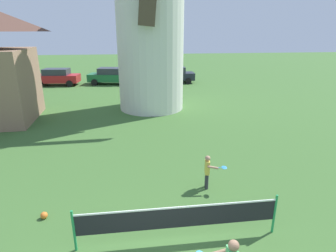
# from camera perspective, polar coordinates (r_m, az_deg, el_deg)

# --- Properties ---
(windmill) EXTENTS (8.31, 4.87, 13.44)m
(windmill) POSITION_cam_1_polar(r_m,az_deg,el_deg) (18.26, -3.76, 23.37)
(windmill) COLOR silver
(windmill) RESTS_ON ground_plane
(tennis_net) EXTENTS (4.98, 0.06, 1.10)m
(tennis_net) POSITION_cam_1_polar(r_m,az_deg,el_deg) (7.06, 2.20, -18.21)
(tennis_net) COLOR #238E4C
(tennis_net) RESTS_ON ground_plane
(player_far) EXTENTS (0.68, 0.55, 1.16)m
(player_far) POSITION_cam_1_polar(r_m,az_deg,el_deg) (9.24, 8.17, -8.90)
(player_far) COLOR #333338
(player_far) RESTS_ON ground_plane
(stray_ball) EXTENTS (0.19, 0.19, 0.19)m
(stray_ball) POSITION_cam_1_polar(r_m,az_deg,el_deg) (8.80, -24.04, -16.35)
(stray_ball) COLOR orange
(stray_ball) RESTS_ON ground_plane
(parked_car_red) EXTENTS (4.18, 2.19, 1.56)m
(parked_car_red) POSITION_cam_1_polar(r_m,az_deg,el_deg) (28.75, -21.77, 9.35)
(parked_car_red) COLOR red
(parked_car_red) RESTS_ON ground_plane
(parked_car_green) EXTENTS (4.68, 2.50, 1.56)m
(parked_car_green) POSITION_cam_1_polar(r_m,az_deg,el_deg) (27.87, -11.38, 10.05)
(parked_car_green) COLOR #1E6638
(parked_car_green) RESTS_ON ground_plane
(parked_car_black) EXTENTS (4.25, 1.96, 1.56)m
(parked_car_black) POSITION_cam_1_polar(r_m,az_deg,el_deg) (28.07, 0.96, 10.48)
(parked_car_black) COLOR #1E232D
(parked_car_black) RESTS_ON ground_plane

